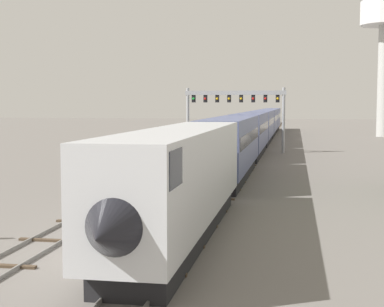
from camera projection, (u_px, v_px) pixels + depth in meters
ground_plane at (112, 257)px, 22.42m from camera, size 400.00×400.00×0.00m
track_main at (259, 145)px, 80.93m from camera, size 2.60×200.00×0.16m
track_near at (196, 158)px, 62.27m from camera, size 2.60×160.00×0.16m
passenger_train at (257, 129)px, 75.42m from camera, size 3.04×121.85×4.80m
signal_gantry at (235, 104)px, 69.68m from camera, size 12.10×0.49×7.75m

